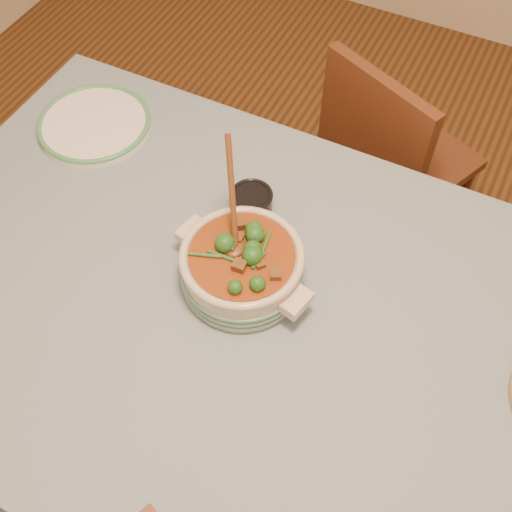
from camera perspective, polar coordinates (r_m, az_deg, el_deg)
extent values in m
plane|color=#432313|center=(2.03, -0.09, -16.00)|extent=(4.50, 4.50, 0.00)
cube|color=brown|center=(1.37, -0.13, -5.97)|extent=(1.60, 1.00, 0.05)
cube|color=gray|center=(1.34, -0.13, -5.39)|extent=(1.68, 1.08, 0.01)
cylinder|color=brown|center=(2.14, -12.60, 6.00)|extent=(0.07, 0.07, 0.70)
cylinder|color=beige|center=(1.34, -1.23, -1.19)|extent=(0.30, 0.30, 0.10)
torus|color=beige|center=(1.30, -1.27, 0.02)|extent=(0.26, 0.26, 0.02)
cube|color=beige|center=(1.28, 3.62, -4.12)|extent=(0.05, 0.07, 0.03)
cube|color=beige|center=(1.39, -5.72, 2.22)|extent=(0.05, 0.07, 0.03)
cylinder|color=brown|center=(1.31, -1.26, -0.13)|extent=(0.22, 0.22, 0.02)
cylinder|color=white|center=(1.73, -14.16, 11.23)|extent=(0.35, 0.35, 0.02)
torus|color=#42925C|center=(1.72, -14.22, 11.44)|extent=(0.29, 0.29, 0.01)
cylinder|color=black|center=(1.49, -0.40, 4.84)|extent=(0.12, 0.12, 0.05)
torus|color=black|center=(1.47, -0.40, 5.44)|extent=(0.10, 0.10, 0.01)
cylinder|color=black|center=(1.47, -0.40, 5.20)|extent=(0.08, 0.08, 0.01)
cube|color=brown|center=(2.14, 12.75, 8.43)|extent=(0.51, 0.51, 0.04)
cube|color=brown|center=(1.89, 10.30, 10.40)|extent=(0.37, 0.19, 0.41)
cylinder|color=brown|center=(2.33, 17.50, 4.34)|extent=(0.04, 0.04, 0.41)
cylinder|color=brown|center=(2.44, 11.67, 9.05)|extent=(0.04, 0.04, 0.41)
cylinder|color=brown|center=(2.14, 11.98, 0.11)|extent=(0.04, 0.04, 0.41)
cylinder|color=brown|center=(2.26, 5.95, 5.37)|extent=(0.04, 0.04, 0.41)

